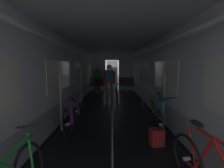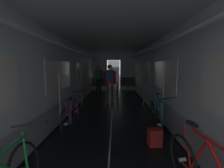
% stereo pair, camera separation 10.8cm
% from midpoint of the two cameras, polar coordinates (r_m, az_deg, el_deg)
% --- Properties ---
extents(train_car_shell, '(3.14, 12.34, 2.57)m').
position_cam_midpoint_polar(train_car_shell, '(5.33, 0.63, 7.38)').
color(train_car_shell, black).
rests_on(train_car_shell, ground).
extents(bench_seat_far_left, '(0.98, 0.51, 0.95)m').
position_cam_midpoint_polar(bench_seat_far_left, '(9.90, -4.38, 0.23)').
color(bench_seat_far_left, gray).
rests_on(bench_seat_far_left, ground).
extents(bench_seat_far_right, '(0.98, 0.51, 0.95)m').
position_cam_midpoint_polar(bench_seat_far_right, '(9.89, 6.06, 0.21)').
color(bench_seat_far_right, gray).
rests_on(bench_seat_far_right, ground).
extents(bicycle_teal, '(0.44, 1.70, 0.96)m').
position_cam_midpoint_polar(bicycle_teal, '(4.18, 16.46, -10.83)').
color(bicycle_teal, black).
rests_on(bicycle_teal, ground).
extents(bicycle_purple, '(0.44, 1.69, 0.96)m').
position_cam_midpoint_polar(bicycle_purple, '(4.17, -13.48, -10.79)').
color(bicycle_purple, black).
rests_on(bicycle_purple, ground).
extents(person_cyclist_aisle, '(0.53, 0.37, 1.69)m').
position_cam_midpoint_polar(person_cyclist_aisle, '(6.69, -0.33, 1.27)').
color(person_cyclist_aisle, brown).
rests_on(person_cyclist_aisle, ground).
extents(bicycle_yellow_in_aisle, '(0.44, 1.69, 0.94)m').
position_cam_midpoint_polar(bicycle_yellow_in_aisle, '(7.04, 2.47, -3.67)').
color(bicycle_yellow_in_aisle, black).
rests_on(bicycle_yellow_in_aisle, ground).
extents(person_standing_near_bench, '(0.53, 0.23, 1.69)m').
position_cam_midpoint_polar(person_standing_near_bench, '(9.49, -4.60, 2.44)').
color(person_standing_near_bench, '#2D2D33').
rests_on(person_standing_near_bench, ground).
extents(backpack_on_floor, '(0.28, 0.23, 0.34)m').
position_cam_midpoint_polar(backpack_on_floor, '(3.48, 16.00, -18.00)').
color(backpack_on_floor, maroon).
rests_on(backpack_on_floor, ground).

